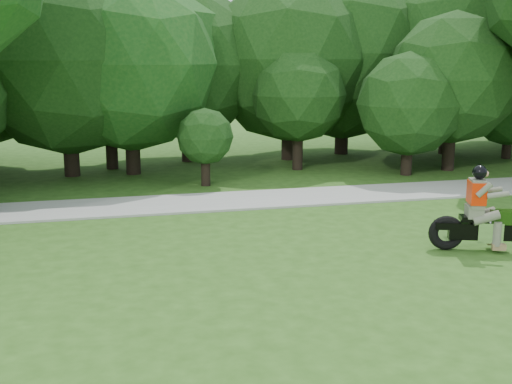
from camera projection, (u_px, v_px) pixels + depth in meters
name	position (u px, v px, depth m)	size (l,w,h in m)	color
ground	(439.00, 300.00, 10.64)	(100.00, 100.00, 0.00)	#2B5017
walkway	(296.00, 197.00, 18.23)	(60.00, 2.20, 0.06)	gray
tree_line	(240.00, 64.00, 23.78)	(38.93, 12.06, 7.87)	black
chopper_motorcycle	(485.00, 220.00, 13.19)	(2.47, 1.23, 1.81)	black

